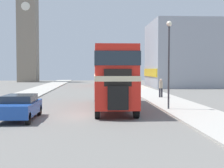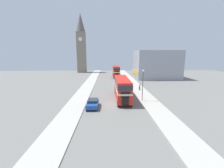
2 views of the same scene
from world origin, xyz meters
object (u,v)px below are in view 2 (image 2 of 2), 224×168
Objects in this scene: car_parked_near at (93,103)px; church_tower at (81,43)px; pedestrian_walking at (140,86)px; double_decker_bus at (122,87)px; bus_distant at (116,70)px; street_lamp at (143,81)px.

church_tower reaches higher than car_parked_near.
double_decker_bus is at bearing -125.37° from pedestrian_walking.
pedestrian_walking is (4.52, -23.70, -1.48)m from bus_distant.
street_lamp is 54.16m from church_tower.
car_parked_near is 10.20m from street_lamp.
car_parked_near is at bearing -160.22° from street_lamp.
pedestrian_walking is at bearing -62.93° from church_tower.
street_lamp reaches higher than car_parked_near.
car_parked_near is (-5.91, -35.58, -1.88)m from bus_distant.
street_lamp is at bearing -98.83° from pedestrian_walking.
street_lamp is at bearing -68.44° from church_tower.
street_lamp is (9.10, 3.27, 3.24)m from car_parked_near.
car_parked_near is 0.14× the size of church_tower.
street_lamp is at bearing -84.37° from bus_distant.
pedestrian_walking reaches higher than car_parked_near.
street_lamp reaches higher than bus_distant.
double_decker_bus is at bearing 158.20° from street_lamp.
pedestrian_walking is at bearing 81.17° from street_lamp.
pedestrian_walking is 0.30× the size of street_lamp.
church_tower is at bearing 101.19° from car_parked_near.
church_tower is (-16.33, 17.11, 11.89)m from bus_distant.
car_parked_near is at bearing -138.52° from double_decker_bus.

